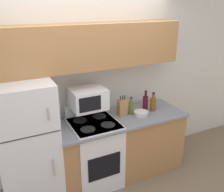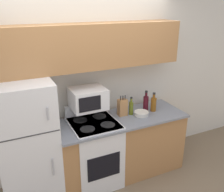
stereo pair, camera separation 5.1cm
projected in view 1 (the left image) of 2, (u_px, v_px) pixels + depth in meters
name	position (u px, v px, depth m)	size (l,w,h in m)	color
ground_plane	(109.00, 192.00, 3.35)	(12.00, 12.00, 0.00)	#7F6B51
wall_back	(86.00, 87.00, 3.50)	(8.00, 0.05, 2.55)	silver
lower_cabinets	(120.00, 146.00, 3.59)	(1.82, 0.67, 0.90)	#B27A47
refrigerator	(28.00, 145.00, 2.97)	(0.67, 0.72, 1.59)	white
upper_cabinets	(90.00, 46.00, 3.12)	(2.49, 0.34, 0.56)	#B27A47
stove	(95.00, 152.00, 3.40)	(0.61, 0.66, 1.08)	white
microwave	(88.00, 99.00, 3.23)	(0.45, 0.38, 0.27)	white
knife_block	(122.00, 107.00, 3.46)	(0.12, 0.09, 0.29)	#B27A47
bowl	(141.00, 113.00, 3.48)	(0.20, 0.20, 0.06)	silver
bottle_whiskey	(153.00, 104.00, 3.60)	(0.08, 0.08, 0.28)	brown
bottle_olive_oil	(131.00, 107.00, 3.49)	(0.06, 0.06, 0.26)	#5B6619
bottle_wine_red	(145.00, 102.00, 3.62)	(0.08, 0.08, 0.30)	#470F19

